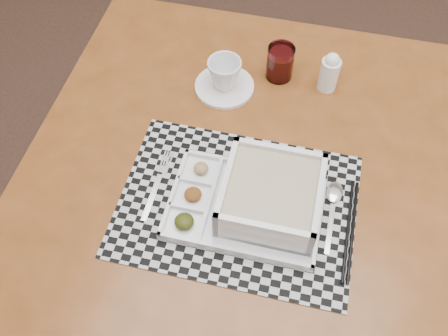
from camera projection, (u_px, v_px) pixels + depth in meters
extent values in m
plane|color=#331F19|center=(371.00, 289.00, 1.76)|extent=(5.00, 5.00, 0.00)
cube|color=#562B0F|center=(249.00, 169.00, 1.15)|extent=(1.09, 1.09, 0.04)
cylinder|color=#562B0F|center=(145.00, 101.00, 1.77)|extent=(0.05, 0.05, 0.72)
cylinder|color=#562B0F|center=(407.00, 149.00, 1.66)|extent=(0.05, 0.05, 0.72)
cube|color=#562B0F|center=(279.00, 59.00, 1.44)|extent=(0.88, 0.09, 0.08)
cube|color=#562B0F|center=(78.00, 150.00, 1.25)|extent=(0.09, 0.88, 0.08)
cube|color=#562B0F|center=(436.00, 220.00, 1.14)|extent=(0.09, 0.88, 0.08)
cube|color=#A4A5AC|center=(237.00, 205.00, 1.07)|extent=(0.53, 0.41, 0.00)
cube|color=white|center=(245.00, 208.00, 1.06)|extent=(0.34, 0.24, 0.01)
cube|color=white|center=(255.00, 165.00, 1.11)|extent=(0.32, 0.03, 0.01)
cube|color=white|center=(234.00, 251.00, 0.99)|extent=(0.32, 0.03, 0.01)
cube|color=white|center=(174.00, 191.00, 1.07)|extent=(0.02, 0.22, 0.01)
cube|color=white|center=(319.00, 221.00, 1.03)|extent=(0.02, 0.22, 0.01)
cube|color=white|center=(210.00, 199.00, 1.06)|extent=(0.02, 0.20, 0.01)
cube|color=white|center=(187.00, 208.00, 1.04)|extent=(0.08, 0.01, 0.01)
cube|color=white|center=(195.00, 182.00, 1.08)|extent=(0.08, 0.01, 0.01)
ellipsoid|color=black|center=(184.00, 221.00, 1.02)|extent=(0.04, 0.04, 0.02)
ellipsoid|color=#532C0D|center=(193.00, 194.00, 1.06)|extent=(0.04, 0.04, 0.02)
ellipsoid|color=olive|center=(201.00, 168.00, 1.10)|extent=(0.03, 0.03, 0.02)
cube|color=white|center=(270.00, 203.00, 1.05)|extent=(0.21, 0.21, 0.01)
cube|color=white|center=(279.00, 158.00, 1.07)|extent=(0.20, 0.03, 0.08)
cube|color=white|center=(263.00, 235.00, 0.97)|extent=(0.20, 0.03, 0.08)
cube|color=white|center=(227.00, 186.00, 1.03)|extent=(0.03, 0.20, 0.08)
cube|color=white|center=(317.00, 204.00, 1.01)|extent=(0.03, 0.20, 0.08)
cube|color=tan|center=(271.00, 196.00, 1.03)|extent=(0.19, 0.19, 0.07)
cube|color=silver|center=(153.00, 197.00, 1.08)|extent=(0.02, 0.12, 0.00)
cube|color=silver|center=(163.00, 169.00, 1.12)|extent=(0.02, 0.02, 0.00)
cube|color=silver|center=(163.00, 158.00, 1.13)|extent=(0.01, 0.04, 0.00)
cube|color=silver|center=(166.00, 159.00, 1.13)|extent=(0.01, 0.04, 0.00)
cube|color=silver|center=(168.00, 159.00, 1.13)|extent=(0.01, 0.04, 0.00)
cube|color=silver|center=(171.00, 160.00, 1.13)|extent=(0.01, 0.04, 0.00)
cube|color=silver|center=(330.00, 229.00, 1.03)|extent=(0.02, 0.12, 0.00)
ellipsoid|color=silver|center=(335.00, 192.00, 1.08)|extent=(0.04, 0.06, 0.01)
cylinder|color=black|center=(348.00, 230.00, 1.03)|extent=(0.02, 0.24, 0.01)
cylinder|color=black|center=(353.00, 231.00, 1.03)|extent=(0.02, 0.24, 0.01)
cylinder|color=white|center=(224.00, 86.00, 1.26)|extent=(0.15, 0.15, 0.01)
imported|color=white|center=(224.00, 74.00, 1.22)|extent=(0.09, 0.09, 0.08)
cylinder|color=white|center=(280.00, 62.00, 1.25)|extent=(0.07, 0.07, 0.09)
cylinder|color=#3B0406|center=(280.00, 66.00, 1.26)|extent=(0.06, 0.06, 0.07)
cylinder|color=white|center=(329.00, 75.00, 1.23)|extent=(0.05, 0.05, 0.09)
sphere|color=white|center=(332.00, 60.00, 1.19)|extent=(0.04, 0.04, 0.04)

